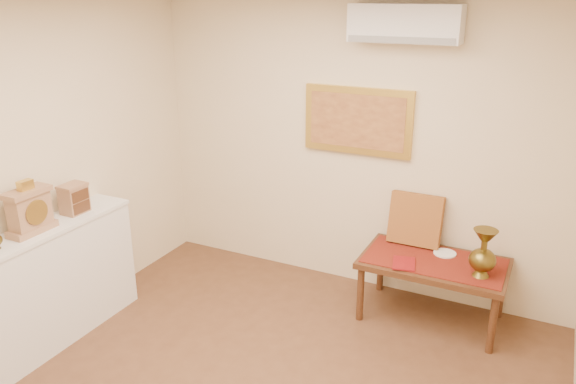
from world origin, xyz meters
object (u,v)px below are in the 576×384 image
Objects in this scene: low_table at (434,268)px; display_ledge at (26,298)px; mantel_clock at (30,211)px; brass_urn_tall at (484,248)px; wooden_chest at (74,199)px.

display_ledge is at bearing -144.90° from low_table.
mantel_clock is at bearing 85.71° from display_ledge.
mantel_clock reaches higher than brass_urn_tall.
brass_urn_tall is at bearing 27.93° from mantel_clock.
low_table is (2.68, 1.30, -0.62)m from wooden_chest.
wooden_chest is 3.04m from low_table.
mantel_clock is 0.34× the size of low_table.
mantel_clock is 3.25m from low_table.
low_table is (2.66, 1.73, -0.67)m from mantel_clock.
low_table is (-0.39, 0.11, -0.31)m from brass_urn_tall.
wooden_chest reaches higher than brass_urn_tall.
wooden_chest reaches higher than low_table.
display_ledge reaches higher than low_table.
brass_urn_tall reaches higher than low_table.
mantel_clock is at bearing -88.20° from wooden_chest.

